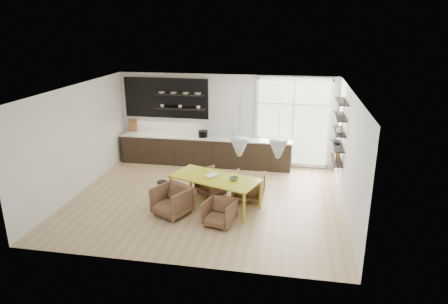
% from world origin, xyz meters
% --- Properties ---
extents(room, '(7.02, 6.01, 2.91)m').
position_xyz_m(room, '(0.58, 1.10, 1.46)').
color(room, tan).
rests_on(room, ground).
extents(kitchen_run, '(5.54, 0.69, 2.75)m').
position_xyz_m(kitchen_run, '(-0.69, 2.69, 0.60)').
color(kitchen_run, black).
rests_on(kitchen_run, ground).
extents(right_shelving, '(0.26, 1.22, 1.90)m').
position_xyz_m(right_shelving, '(3.36, 1.17, 1.65)').
color(right_shelving, black).
rests_on(right_shelving, ground).
extents(dining_table, '(2.38, 1.66, 0.79)m').
position_xyz_m(dining_table, '(0.33, -0.38, 0.74)').
color(dining_table, gold).
rests_on(dining_table, ground).
extents(armchair_back_left, '(1.00, 1.00, 0.66)m').
position_xyz_m(armchair_back_left, '(0.08, 0.49, 0.33)').
color(armchair_back_left, brown).
rests_on(armchair_back_left, ground).
extents(armchair_back_right, '(0.82, 0.84, 0.71)m').
position_xyz_m(armchair_back_right, '(1.11, 0.25, 0.36)').
color(armchair_back_right, brown).
rests_on(armchair_back_right, ground).
extents(armchair_front_left, '(1.05, 1.06, 0.72)m').
position_xyz_m(armchair_front_left, '(-0.60, -0.98, 0.36)').
color(armchair_front_left, brown).
rests_on(armchair_front_left, ground).
extents(armchair_front_right, '(0.79, 0.81, 0.60)m').
position_xyz_m(armchair_front_right, '(0.62, -1.27, 0.30)').
color(armchair_front_right, brown).
rests_on(armchair_front_right, ground).
extents(wire_stool, '(0.31, 0.31, 0.39)m').
position_xyz_m(wire_stool, '(-1.21, 0.09, 0.25)').
color(wire_stool, black).
rests_on(wire_stool, ground).
extents(table_book, '(0.39, 0.41, 0.03)m').
position_xyz_m(table_book, '(0.12, -0.22, 0.81)').
color(table_book, white).
rests_on(table_book, dining_table).
extents(table_bowl, '(0.28, 0.28, 0.07)m').
position_xyz_m(table_bowl, '(0.81, -0.45, 0.83)').
color(table_bowl, '#4D7449').
rests_on(table_bowl, dining_table).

